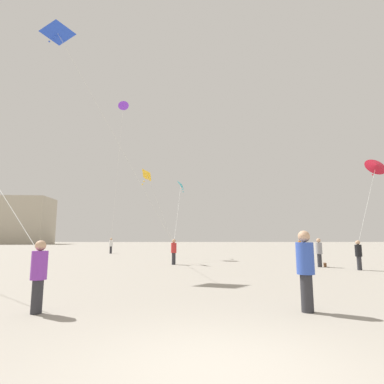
# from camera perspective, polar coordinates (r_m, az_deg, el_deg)

# --- Properties ---
(ground_plane) EXTENTS (300.00, 300.00, 0.00)m
(ground_plane) POSITION_cam_1_polar(r_m,az_deg,el_deg) (4.58, 5.13, -29.81)
(ground_plane) COLOR #9E9689
(person_in_grey) EXTENTS (0.37, 0.37, 1.68)m
(person_in_grey) POSITION_cam_1_polar(r_m,az_deg,el_deg) (20.27, 22.22, -10.00)
(person_in_grey) COLOR #2D2D33
(person_in_grey) RESTS_ON ground_plane
(person_in_black) EXTENTS (0.34, 0.34, 1.57)m
(person_in_black) POSITION_cam_1_polar(r_m,az_deg,el_deg) (19.22, 28.17, -9.92)
(person_in_black) COLOR #2D2D33
(person_in_black) RESTS_ON ground_plane
(person_in_white) EXTENTS (0.38, 0.38, 1.74)m
(person_in_white) POSITION_cam_1_polar(r_m,az_deg,el_deg) (36.64, -14.60, -9.35)
(person_in_white) COLOR #2D2D33
(person_in_white) RESTS_ON ground_plane
(person_in_purple) EXTENTS (0.35, 0.35, 1.63)m
(person_in_purple) POSITION_cam_1_polar(r_m,az_deg,el_deg) (8.12, -26.23, -13.13)
(person_in_purple) COLOR #2D2D33
(person_in_purple) RESTS_ON ground_plane
(person_in_orange) EXTENTS (0.35, 0.35, 1.63)m
(person_in_orange) POSITION_cam_1_polar(r_m,az_deg,el_deg) (38.31, 19.12, -9.21)
(person_in_orange) COLOR #2D2D33
(person_in_orange) RESTS_ON ground_plane
(person_in_red) EXTENTS (0.36, 0.36, 1.63)m
(person_in_red) POSITION_cam_1_polar(r_m,az_deg,el_deg) (20.63, -3.36, -10.64)
(person_in_red) COLOR #2D2D33
(person_in_red) RESTS_ON ground_plane
(person_in_blue) EXTENTS (0.40, 0.40, 1.85)m
(person_in_blue) POSITION_cam_1_polar(r_m,az_deg,el_deg) (7.92, 20.04, -12.71)
(person_in_blue) COLOR #2D2D33
(person_in_blue) RESTS_ON ground_plane
(kite_violet_diamond) EXTENTS (2.80, 6.64, 13.93)m
(kite_violet_diamond) POSITION_cam_1_polar(r_m,az_deg,el_deg) (33.08, -12.47, 14.90)
(kite_violet_diamond) COLOR purple
(kite_amber_delta) EXTENTS (2.57, 2.48, 5.30)m
(kite_amber_delta) POSITION_cam_1_polar(r_m,az_deg,el_deg) (23.00, -8.16, 2.92)
(kite_amber_delta) COLOR yellow
(kite_crimson_diamond) EXTENTS (3.86, 3.28, 5.71)m
(kite_crimson_diamond) POSITION_cam_1_polar(r_m,az_deg,el_deg) (23.70, 30.58, 4.09)
(kite_crimson_diamond) COLOR red
(kite_cobalt_delta) EXTENTS (7.66, 4.02, 12.84)m
(kite_cobalt_delta) POSITION_cam_1_polar(r_m,az_deg,el_deg) (22.09, -22.98, 24.56)
(kite_cobalt_delta) COLOR blue
(kite_cyan_diamond) EXTENTS (0.78, 8.29, 5.74)m
(kite_cyan_diamond) POSITION_cam_1_polar(r_m,az_deg,el_deg) (28.73, -2.02, 1.29)
(kite_cyan_diamond) COLOR #1EB2C6
(building_left_hall) EXTENTS (24.74, 12.97, 14.32)m
(building_left_hall) POSITION_cam_1_polar(r_m,az_deg,el_deg) (111.77, -30.47, -4.52)
(building_left_hall) COLOR #B2A893
(building_left_hall) RESTS_ON ground_plane
(handbag_beside_flyer) EXTENTS (0.23, 0.35, 0.24)m
(handbag_beside_flyer) POSITION_cam_1_polar(r_m,az_deg,el_deg) (20.54, 23.15, -12.16)
(handbag_beside_flyer) COLOR brown
(handbag_beside_flyer) RESTS_ON ground_plane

